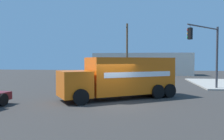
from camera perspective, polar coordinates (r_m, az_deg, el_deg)
name	(u,v)px	position (r m, az deg, el deg)	size (l,w,h in m)	color
ground_plane	(116,103)	(14.68, 0.95, -8.34)	(100.00, 100.00, 0.00)	#33302D
delivery_truck	(122,77)	(16.52, 2.60, -1.78)	(8.34, 6.79, 2.94)	orange
traffic_light_primary	(208,47)	(22.34, 22.89, 5.42)	(3.49, 3.83, 5.77)	#38383D
utility_pole	(127,50)	(35.69, 3.78, 5.00)	(0.30, 2.20, 8.47)	brown
building_backdrop	(142,64)	(44.59, 7.51, 1.49)	(18.32, 6.00, 4.13)	beige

